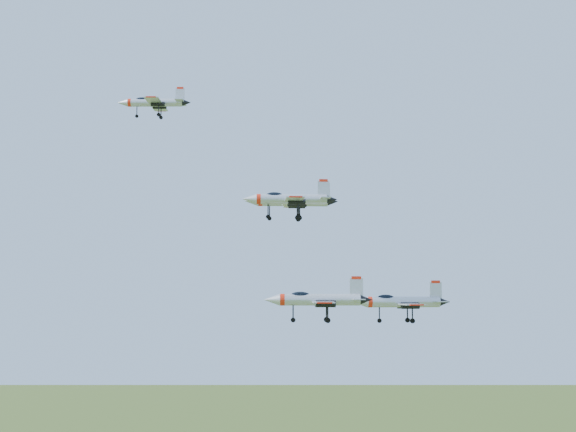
# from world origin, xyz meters

# --- Properties ---
(jet_lead) EXTENTS (11.50, 9.63, 3.08)m
(jet_lead) POSITION_xyz_m (-22.23, 12.52, 148.53)
(jet_lead) COLOR silver
(jet_left_high) EXTENTS (12.84, 10.87, 3.47)m
(jet_left_high) POSITION_xyz_m (0.97, 3.55, 131.73)
(jet_left_high) COLOR silver
(jet_right_high) EXTENTS (10.65, 9.00, 2.87)m
(jet_right_high) POSITION_xyz_m (4.37, -16.08, 129.77)
(jet_right_high) COLOR silver
(jet_left_low) EXTENTS (13.55, 11.55, 3.70)m
(jet_left_low) POSITION_xyz_m (15.61, 8.04, 117.98)
(jet_left_low) COLOR silver
(jet_right_low) EXTENTS (12.55, 10.55, 3.37)m
(jet_right_low) POSITION_xyz_m (6.90, -12.04, 118.53)
(jet_right_low) COLOR silver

